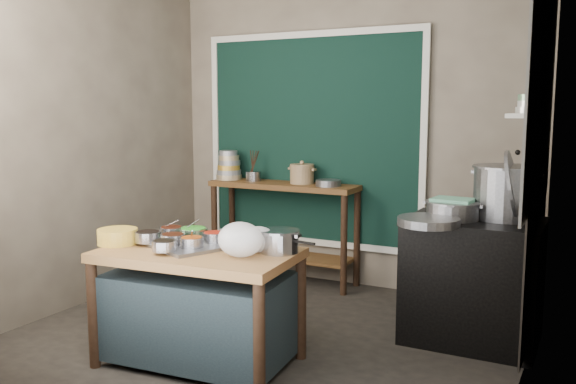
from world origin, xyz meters
The scene contains 30 objects.
floor centered at (0.00, 0.00, -0.01)m, with size 3.50×3.00×0.02m, color black.
back_wall centered at (0.00, 1.51, 1.40)m, with size 3.50×0.02×2.80m, color #7A6E5E.
left_wall centered at (-1.76, 0.00, 1.40)m, with size 0.02×3.00×2.80m, color #7A6E5E.
right_wall centered at (1.76, 0.00, 1.40)m, with size 0.02×3.00×2.80m, color #7A6E5E.
curtain_panel centered at (-0.35, 1.47, 1.35)m, with size 2.10×0.02×1.90m, color black.
curtain_frame centered at (-0.35, 1.46, 1.35)m, with size 2.22×0.03×2.02m, color beige, non-canonical shape.
tile_panel centered at (1.74, 0.55, 1.85)m, with size 0.02×1.70×1.70m, color #B2B2AA.
soot_patch centered at (1.74, 0.65, 0.70)m, with size 0.01×1.30×1.30m, color black.
wall_shelf centered at (1.63, 0.85, 1.60)m, with size 0.22×0.70×0.03m, color beige.
prep_table centered at (-0.15, -0.66, 0.38)m, with size 1.25×0.72×0.75m, color brown.
back_counter centered at (-0.55, 1.28, 0.47)m, with size 1.45×0.40×0.95m, color #513317.
stove_block centered at (1.35, 0.55, 0.42)m, with size 0.90×0.68×0.85m, color black.
stove_top centered at (1.35, 0.55, 0.86)m, with size 0.92×0.69×0.03m, color black.
condiment_tray centered at (-0.28, -0.64, 0.76)m, with size 0.50×0.36×0.02m, color gray.
condiment_bowls centered at (-0.31, -0.60, 0.81)m, with size 0.68×0.53×0.08m.
yellow_basin centered at (-0.74, -0.75, 0.80)m, with size 0.26×0.26×0.10m, color gold.
saucepan centered at (0.34, -0.47, 0.82)m, with size 0.26×0.26×0.14m, color gray, non-canonical shape.
plastic_bag_a centered at (0.18, -0.68, 0.86)m, with size 0.29×0.24×0.22m, color white.
plastic_bag_b centered at (0.22, -0.52, 0.83)m, with size 0.22×0.19×0.16m, color white.
bowl_stack centered at (-1.17, 1.29, 1.07)m, with size 0.25×0.25×0.28m.
utensil_cup centered at (-0.88, 1.29, 1.00)m, with size 0.15×0.15×0.09m, color gray.
ceramic_crock centered at (-0.37, 1.31, 1.03)m, with size 0.24×0.24×0.16m, color olive, non-canonical shape.
wide_bowl centered at (-0.08, 1.25, 0.98)m, with size 0.23×0.23×0.06m, color gray.
stock_pot centered at (1.53, 0.67, 1.07)m, with size 0.48×0.48×0.37m, color gray, non-canonical shape.
pot_lid centered at (1.58, 0.62, 1.12)m, with size 0.49×0.49×0.02m, color gray.
steamer centered at (1.20, 0.49, 0.94)m, with size 0.39×0.39×0.13m, color gray, non-canonical shape.
green_cloth centered at (1.20, 0.49, 1.02)m, with size 0.27×0.21×0.02m, color #579A76.
shallow_pan centered at (1.12, 0.18, 0.91)m, with size 0.41×0.41×0.05m, color gray.
shelf_bowl_stack centered at (1.63, 0.82, 1.68)m, with size 0.16×0.16×0.13m.
shelf_bowl_green centered at (1.63, 1.09, 1.64)m, with size 0.13×0.13×0.05m, color gray.
Camera 1 is at (2.11, -3.77, 1.65)m, focal length 38.00 mm.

